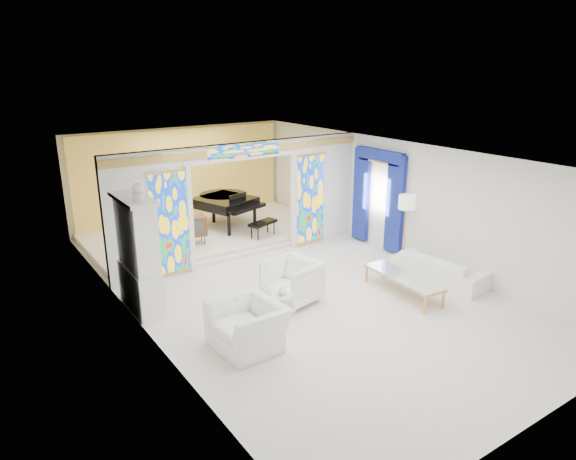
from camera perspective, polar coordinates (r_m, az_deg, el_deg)
floor at (r=11.93m, az=-0.01°, el=-5.87°), size 12.00×12.00×0.00m
ceiling at (r=11.07m, az=-0.01°, el=8.49°), size 7.00×12.00×0.02m
wall_back at (r=16.58m, az=-11.80°, el=5.98°), size 7.00×0.02×3.00m
wall_front at (r=7.60m, az=26.75°, el=-9.93°), size 7.00×0.02×3.00m
wall_left at (r=9.98m, az=-16.89°, el=-2.27°), size 0.02×12.00×3.00m
wall_right at (r=13.62m, az=12.29°, el=3.40°), size 0.02×12.00×3.00m
partition_wall at (r=13.01m, az=-4.96°, el=3.78°), size 7.00×0.22×3.00m
stained_glass_left at (r=12.19m, az=-13.00°, el=0.69°), size 0.90×0.04×2.40m
stained_glass_right at (r=14.09m, az=2.51°, el=3.44°), size 0.90×0.04×2.40m
stained_glass_transom at (r=12.69m, az=-4.86°, el=8.80°), size 2.00×0.04×0.34m
alcove_platform at (r=15.25m, az=-8.69°, el=-0.37°), size 6.80×3.80×0.18m
gold_curtain_back at (r=16.47m, az=-11.64°, el=5.91°), size 6.70×0.10×2.90m
chandelier at (r=14.67m, az=-8.26°, el=8.84°), size 0.48×0.48×0.30m
blue_drapes at (r=14.01m, az=9.97°, el=4.27°), size 0.14×1.85×2.65m
china_cabinet at (r=10.70m, az=-16.28°, el=-2.73°), size 0.56×1.46×2.72m
armchair_left at (r=9.25m, az=-4.53°, el=-10.54°), size 1.17×1.32×0.82m
armchair_right at (r=10.83m, az=0.46°, el=-5.76°), size 1.20×1.18×0.93m
sofa at (r=12.40m, az=16.46°, el=-4.12°), size 1.12×2.26×0.63m
side_table at (r=10.12m, az=-0.67°, el=-8.17°), size 0.52×0.52×0.55m
vase at (r=10.00m, az=-0.67°, el=-6.73°), size 0.17×0.17×0.18m
coffee_table at (r=11.46m, az=12.69°, el=-5.16°), size 0.75×2.03×0.45m
floor_lamp at (r=13.06m, az=13.07°, el=2.67°), size 0.53×0.53×1.74m
grand_piano at (r=15.47m, az=-6.95°, el=3.18°), size 2.00×3.04×1.10m
tv_console at (r=14.02m, az=-10.48°, el=0.41°), size 0.71×0.53×0.76m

